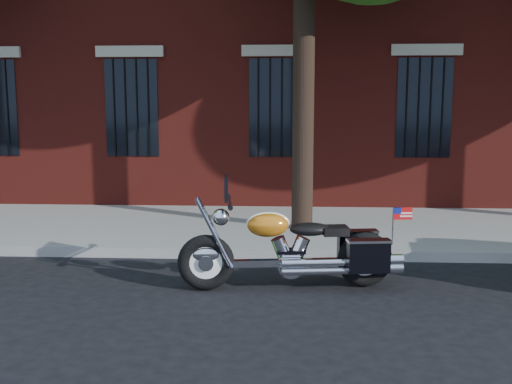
{
  "coord_description": "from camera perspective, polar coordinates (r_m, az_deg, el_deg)",
  "views": [
    {
      "loc": [
        0.23,
        -6.76,
        2.17
      ],
      "look_at": [
        -0.18,
        0.8,
        1.07
      ],
      "focal_mm": 40.0,
      "sensor_mm": 36.0,
      "label": 1
    }
  ],
  "objects": [
    {
      "name": "ground",
      "position": [
        7.1,
        1.1,
        -9.55
      ],
      "size": [
        120.0,
        120.0,
        0.0
      ],
      "primitive_type": "plane",
      "color": "black",
      "rests_on": "ground"
    },
    {
      "name": "curb",
      "position": [
        8.41,
        1.43,
        -6.19
      ],
      "size": [
        40.0,
        0.16,
        0.15
      ],
      "primitive_type": "cube",
      "color": "gray",
      "rests_on": "ground"
    },
    {
      "name": "sidewalk",
      "position": [
        10.24,
        1.75,
        -3.57
      ],
      "size": [
        40.0,
        3.6,
        0.15
      ],
      "primitive_type": "cube",
      "color": "gray",
      "rests_on": "ground"
    },
    {
      "name": "motorcycle",
      "position": [
        6.96,
        4.2,
        -5.92
      ],
      "size": [
        2.78,
        0.98,
        1.39
      ],
      "rotation": [
        0.0,
        0.0,
        0.13
      ],
      "color": "black",
      "rests_on": "ground"
    }
  ]
}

